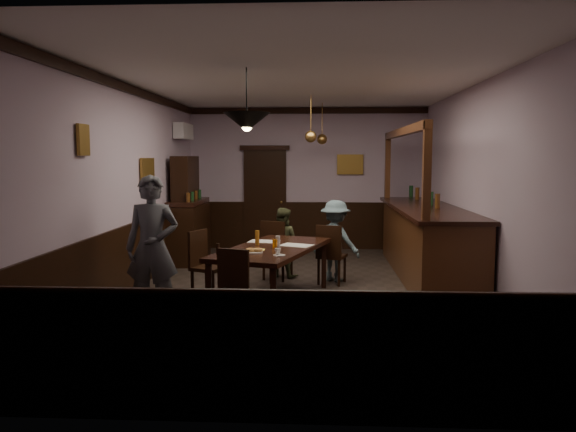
# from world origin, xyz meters

# --- Properties ---
(room) EXTENTS (5.01, 8.01, 3.01)m
(room) POSITION_xyz_m (0.00, 0.00, 1.50)
(room) COLOR #2D2621
(room) RESTS_ON ground
(dining_table) EXTENTS (1.61, 2.40, 0.75)m
(dining_table) POSITION_xyz_m (-0.38, -0.50, 0.69)
(dining_table) COLOR black
(dining_table) RESTS_ON ground
(chair_far_left) EXTENTS (0.53, 0.53, 0.96)m
(chair_far_left) POSITION_xyz_m (-0.44, 0.85, 0.52)
(chair_far_left) COLOR black
(chair_far_left) RESTS_ON ground
(chair_far_right) EXTENTS (0.51, 0.51, 0.93)m
(chair_far_right) POSITION_xyz_m (0.42, 0.58, 0.51)
(chair_far_right) COLOR black
(chair_far_right) RESTS_ON ground
(chair_near) EXTENTS (0.51, 0.51, 0.91)m
(chair_near) POSITION_xyz_m (-0.77, -1.77, 0.50)
(chair_near) COLOR black
(chair_near) RESTS_ON ground
(chair_side) EXTENTS (0.54, 0.54, 0.95)m
(chair_side) POSITION_xyz_m (-1.32, -0.41, 0.52)
(chair_side) COLOR black
(chair_side) RESTS_ON ground
(person_standing) EXTENTS (0.65, 0.44, 1.75)m
(person_standing) POSITION_xyz_m (-1.75, -1.38, 0.87)
(person_standing) COLOR #50545C
(person_standing) RESTS_ON ground
(person_seated_left) EXTENTS (0.68, 0.62, 1.14)m
(person_seated_left) POSITION_xyz_m (-0.35, 1.11, 0.57)
(person_seated_left) COLOR #42462A
(person_seated_left) RESTS_ON ground
(person_seated_right) EXTENTS (0.95, 0.86, 1.28)m
(person_seated_right) POSITION_xyz_m (0.51, 0.85, 0.64)
(person_seated_right) COLOR slate
(person_seated_right) RESTS_ON ground
(newspaper_left) EXTENTS (0.46, 0.36, 0.01)m
(newspaper_left) POSITION_xyz_m (-0.54, -0.03, 0.75)
(newspaper_left) COLOR silver
(newspaper_left) RESTS_ON dining_table
(newspaper_right) EXTENTS (0.50, 0.44, 0.01)m
(newspaper_right) POSITION_xyz_m (-0.06, -0.36, 0.75)
(newspaper_right) COLOR silver
(newspaper_right) RESTS_ON dining_table
(napkin) EXTENTS (0.19, 0.19, 0.00)m
(napkin) POSITION_xyz_m (-0.54, -0.75, 0.75)
(napkin) COLOR #FFE95D
(napkin) RESTS_ON dining_table
(saucer) EXTENTS (0.15, 0.15, 0.01)m
(saucer) POSITION_xyz_m (-0.24, -1.17, 0.76)
(saucer) COLOR white
(saucer) RESTS_ON dining_table
(coffee_cup) EXTENTS (0.10, 0.10, 0.07)m
(coffee_cup) POSITION_xyz_m (-0.26, -1.12, 0.80)
(coffee_cup) COLOR white
(coffee_cup) RESTS_ON saucer
(pastry_plate) EXTENTS (0.22, 0.22, 0.01)m
(pastry_plate) POSITION_xyz_m (-0.57, -0.97, 0.76)
(pastry_plate) COLOR white
(pastry_plate) RESTS_ON dining_table
(pastry_ring_a) EXTENTS (0.13, 0.13, 0.04)m
(pastry_ring_a) POSITION_xyz_m (-0.62, -0.95, 0.79)
(pastry_ring_a) COLOR #C68C47
(pastry_ring_a) RESTS_ON pastry_plate
(pastry_ring_b) EXTENTS (0.13, 0.13, 0.04)m
(pastry_ring_b) POSITION_xyz_m (-0.53, -0.94, 0.79)
(pastry_ring_b) COLOR #C68C47
(pastry_ring_b) RESTS_ON pastry_plate
(soda_can) EXTENTS (0.07, 0.07, 0.12)m
(soda_can) POSITION_xyz_m (-0.34, -0.59, 0.81)
(soda_can) COLOR orange
(soda_can) RESTS_ON dining_table
(beer_glass) EXTENTS (0.06, 0.06, 0.20)m
(beer_glass) POSITION_xyz_m (-0.60, -0.33, 0.85)
(beer_glass) COLOR #BF721E
(beer_glass) RESTS_ON dining_table
(water_glass) EXTENTS (0.06, 0.06, 0.15)m
(water_glass) POSITION_xyz_m (-0.31, -0.48, 0.82)
(water_glass) COLOR silver
(water_glass) RESTS_ON dining_table
(pepper_mill) EXTENTS (0.04, 0.04, 0.14)m
(pepper_mill) POSITION_xyz_m (-1.01, -1.12, 0.82)
(pepper_mill) COLOR black
(pepper_mill) RESTS_ON dining_table
(sideboard) EXTENTS (0.53, 1.49, 1.97)m
(sideboard) POSITION_xyz_m (-2.21, 2.43, 0.79)
(sideboard) COLOR black
(sideboard) RESTS_ON ground
(bar_counter) EXTENTS (1.00, 4.32, 2.42)m
(bar_counter) POSITION_xyz_m (1.99, 1.24, 0.61)
(bar_counter) COLOR #472412
(bar_counter) RESTS_ON ground
(door_back) EXTENTS (0.90, 0.06, 2.10)m
(door_back) POSITION_xyz_m (-0.90, 3.95, 1.05)
(door_back) COLOR black
(door_back) RESTS_ON ground
(ac_unit) EXTENTS (0.20, 0.85, 0.30)m
(ac_unit) POSITION_xyz_m (-2.38, 2.90, 2.45)
(ac_unit) COLOR white
(ac_unit) RESTS_ON ground
(picture_left_small) EXTENTS (0.04, 0.28, 0.36)m
(picture_left_small) POSITION_xyz_m (-2.46, -1.60, 2.15)
(picture_left_small) COLOR olive
(picture_left_small) RESTS_ON ground
(picture_left_large) EXTENTS (0.04, 0.62, 0.48)m
(picture_left_large) POSITION_xyz_m (-2.46, 0.80, 1.70)
(picture_left_large) COLOR olive
(picture_left_large) RESTS_ON ground
(picture_back) EXTENTS (0.55, 0.04, 0.42)m
(picture_back) POSITION_xyz_m (0.90, 3.96, 1.80)
(picture_back) COLOR olive
(picture_back) RESTS_ON ground
(pendant_iron) EXTENTS (0.56, 0.56, 0.74)m
(pendant_iron) POSITION_xyz_m (-0.62, -1.26, 2.37)
(pendant_iron) COLOR black
(pendant_iron) RESTS_ON ground
(pendant_brass_mid) EXTENTS (0.20, 0.20, 0.81)m
(pendant_brass_mid) POSITION_xyz_m (0.10, 1.66, 2.30)
(pendant_brass_mid) COLOR #BF8C3F
(pendant_brass_mid) RESTS_ON ground
(pendant_brass_far) EXTENTS (0.20, 0.20, 0.81)m
(pendant_brass_far) POSITION_xyz_m (0.30, 3.08, 2.30)
(pendant_brass_far) COLOR #BF8C3F
(pendant_brass_far) RESTS_ON ground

